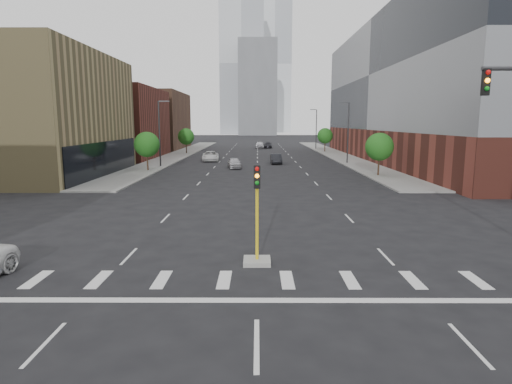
{
  "coord_description": "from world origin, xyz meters",
  "views": [
    {
      "loc": [
        0.02,
        -9.22,
        6.2
      ],
      "look_at": [
        -0.06,
        13.36,
        2.5
      ],
      "focal_mm": 30.0,
      "sensor_mm": 36.0,
      "label": 1
    }
  ],
  "objects_px": {
    "median_traffic_signal": "(257,242)",
    "car_far_left": "(210,156)",
    "car_deep_right": "(268,145)",
    "car_near_left": "(234,163)",
    "car_distant": "(260,145)",
    "car_mid_right": "(276,159)"
  },
  "relations": [
    {
      "from": "median_traffic_signal",
      "to": "car_distant",
      "type": "height_order",
      "value": "median_traffic_signal"
    },
    {
      "from": "car_near_left",
      "to": "car_deep_right",
      "type": "bearing_deg",
      "value": 74.61
    },
    {
      "from": "car_mid_right",
      "to": "car_deep_right",
      "type": "distance_m",
      "value": 39.09
    },
    {
      "from": "car_near_left",
      "to": "car_distant",
      "type": "distance_m",
      "value": 43.86
    },
    {
      "from": "car_near_left",
      "to": "median_traffic_signal",
      "type": "bearing_deg",
      "value": -93.72
    },
    {
      "from": "median_traffic_signal",
      "to": "car_deep_right",
      "type": "relative_size",
      "value": 0.93
    },
    {
      "from": "car_deep_right",
      "to": "car_near_left",
      "type": "bearing_deg",
      "value": -95.55
    },
    {
      "from": "car_mid_right",
      "to": "car_distant",
      "type": "xyz_separation_m",
      "value": [
        -2.31,
        37.31,
        0.1
      ]
    },
    {
      "from": "car_mid_right",
      "to": "car_distant",
      "type": "distance_m",
      "value": 37.38
    },
    {
      "from": "car_distant",
      "to": "median_traffic_signal",
      "type": "bearing_deg",
      "value": -91.03
    },
    {
      "from": "car_near_left",
      "to": "car_distant",
      "type": "bearing_deg",
      "value": 76.96
    },
    {
      "from": "median_traffic_signal",
      "to": "car_far_left",
      "type": "bearing_deg",
      "value": 98.54
    },
    {
      "from": "car_mid_right",
      "to": "median_traffic_signal",
      "type": "bearing_deg",
      "value": -95.61
    },
    {
      "from": "car_near_left",
      "to": "car_distant",
      "type": "relative_size",
      "value": 0.86
    },
    {
      "from": "car_mid_right",
      "to": "car_distant",
      "type": "relative_size",
      "value": 0.91
    },
    {
      "from": "car_distant",
      "to": "car_near_left",
      "type": "bearing_deg",
      "value": -95.46
    },
    {
      "from": "median_traffic_signal",
      "to": "car_far_left",
      "type": "relative_size",
      "value": 0.78
    },
    {
      "from": "median_traffic_signal",
      "to": "car_distant",
      "type": "relative_size",
      "value": 0.89
    },
    {
      "from": "car_far_left",
      "to": "median_traffic_signal",
      "type": "bearing_deg",
      "value": -86.99
    },
    {
      "from": "car_far_left",
      "to": "car_deep_right",
      "type": "xyz_separation_m",
      "value": [
        10.07,
        34.87,
        -0.09
      ]
    },
    {
      "from": "car_far_left",
      "to": "car_distant",
      "type": "relative_size",
      "value": 1.14
    },
    {
      "from": "median_traffic_signal",
      "to": "car_deep_right",
      "type": "xyz_separation_m",
      "value": [
        2.52,
        85.2,
        -0.28
      ]
    }
  ]
}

